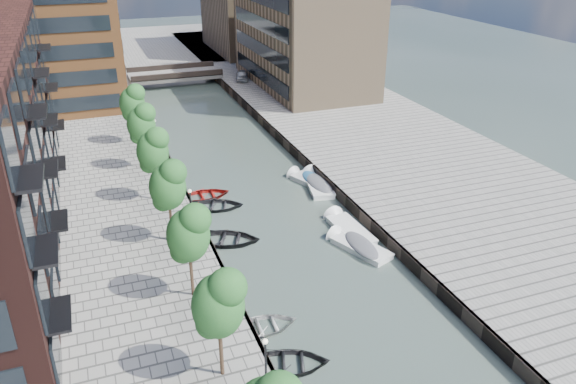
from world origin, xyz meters
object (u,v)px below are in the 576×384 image
tree_4 (152,149)px  motorboat_3 (310,181)px  tree_1 (218,302)px  sloop_0 (289,367)px  tree_3 (167,184)px  sloop_1 (227,242)px  tree_2 (188,232)px  bridge (175,75)px  sloop_2 (205,198)px  tree_6 (132,101)px  motorboat_1 (356,246)px  sloop_4 (216,208)px  car (242,75)px  motorboat_4 (317,183)px  motorboat_2 (346,228)px  tree_5 (141,122)px  sloop_3 (264,329)px

tree_4 → motorboat_3: bearing=2.4°
tree_4 → tree_1: bearing=-90.0°
motorboat_3 → sloop_0: bearing=-115.2°
tree_3 → motorboat_3: (13.64, 7.57, -5.10)m
motorboat_3 → sloop_1: bearing=-142.0°
tree_2 → sloop_1: bearing=61.0°
bridge → sloop_1: size_ratio=2.63×
sloop_1 → sloop_2: bearing=22.7°
tree_4 → sloop_2: (4.05, 0.88, -5.31)m
tree_6 → motorboat_1: 28.45m
sloop_4 → motorboat_1: motorboat_1 is taller
tree_4 → car: (17.26, 34.93, -3.62)m
tree_4 → tree_6: same height
sloop_1 → sloop_4: size_ratio=1.09×
motorboat_4 → sloop_4: bearing=-172.6°
bridge → motorboat_2: bearing=-84.7°
tree_2 → tree_5: size_ratio=1.00×
tree_3 → motorboat_3: tree_3 is taller
tree_5 → sloop_3: (3.33, -24.34, -5.31)m
sloop_2 → car: car is taller
motorboat_4 → bridge: bearing=97.8°
tree_3 → car: bearing=67.6°
sloop_1 → sloop_3: 10.27m
bridge → motorboat_1: bridge is taller
sloop_0 → bridge: bearing=12.4°
motorboat_1 → motorboat_3: motorboat_3 is taller
bridge → motorboat_4: 40.57m
car → bridge: bearing=165.5°
tree_4 → car: tree_4 is taller
tree_6 → sloop_1: 22.07m
motorboat_1 → motorboat_4: motorboat_4 is taller
sloop_1 → motorboat_3: motorboat_3 is taller
sloop_1 → motorboat_3: (9.80, 7.65, 0.21)m
tree_4 → motorboat_1: size_ratio=1.12×
sloop_2 → sloop_4: size_ratio=0.95×
tree_4 → tree_5: (0.00, 7.00, 0.00)m
sloop_3 → sloop_0: bearing=-174.1°
tree_2 → tree_4: same height
tree_2 → car: size_ratio=1.47×
sloop_2 → car: (13.21, 34.05, 1.69)m
bridge → motorboat_3: bearing=-82.6°
tree_1 → motorboat_1: 16.66m
sloop_1 → sloop_4: (0.59, 5.66, 0.00)m
tree_4 → sloop_0: size_ratio=1.35×
tree_4 → tree_6: 14.00m
sloop_4 → motorboat_4: 9.66m
tree_3 → tree_5: size_ratio=1.00×
bridge → tree_1: size_ratio=2.18×
sloop_2 → motorboat_2: motorboat_2 is taller
sloop_0 → sloop_1: sloop_1 is taller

